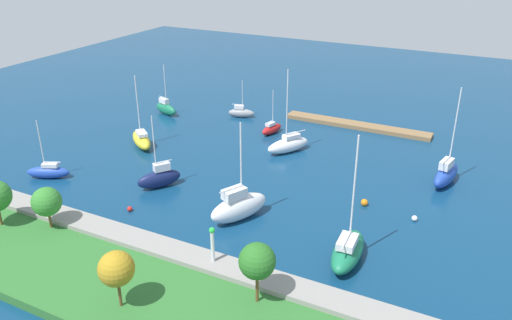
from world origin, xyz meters
TOP-DOWN VIEW (x-y plane):
  - water at (0.00, 0.00)m, footprint 160.00×160.00m
  - pier_dock at (-7.53, -14.79)m, footprint 24.58×2.64m
  - breakwater at (0.00, 30.51)m, footprint 73.29×2.96m
  - shoreline_park at (0.00, 36.09)m, footprint 45.43×12.95m
  - harbor_beacon at (-6.92, 30.51)m, footprint 0.56×0.56m
  - park_tree_midwest at (12.35, 32.56)m, footprint 3.17×3.17m
  - park_tree_mideast at (-13.01, 33.22)m, footprint 3.19×3.19m
  - park_tree_west at (-2.83, 39.03)m, footprint 3.09×3.09m
  - sailboat_white_near_pier at (-4.17, 20.40)m, footprint 5.46×7.85m
  - sailboat_green_far_north at (24.94, -5.66)m, footprint 5.56×3.10m
  - sailboat_blue_lone_north at (-23.98, 0.48)m, footprint 3.24×7.17m
  - sailboat_yellow_west_end at (19.43, 8.17)m, footprint 6.87×6.11m
  - sailboat_navy_inner_mooring at (8.76, 17.97)m, footprint 4.63×5.70m
  - sailboat_red_far_south at (3.98, -5.70)m, footprint 2.47×4.77m
  - sailboat_gray_east_end at (12.16, -10.40)m, footprint 4.85×2.79m
  - sailboat_white_mid_basin at (-1.44, 0.01)m, footprint 5.50×7.15m
  - sailboat_green_lone_south at (-17.83, 22.72)m, footprint 3.18×7.82m
  - sailboat_blue_center_basin at (23.65, 22.55)m, footprint 5.84×3.93m
  - mooring_buoy_orange at (-16.20, 10.82)m, footprint 0.86×0.86m
  - mooring_buoy_white at (-22.31, 11.69)m, footprint 0.66×0.66m
  - mooring_buoy_red at (8.18, 24.68)m, footprint 0.61×0.61m

SIDE VIEW (x-z plane):
  - water at x=0.00m, z-range 0.00..0.00m
  - mooring_buoy_red at x=8.18m, z-range 0.00..0.61m
  - mooring_buoy_white at x=-22.31m, z-range 0.00..0.66m
  - pier_dock at x=-7.53m, z-range 0.00..0.67m
  - mooring_buoy_orange at x=-16.20m, z-range 0.00..0.86m
  - shoreline_park at x=0.00m, z-range 0.00..0.98m
  - breakwater at x=0.00m, z-range 0.00..1.48m
  - sailboat_red_far_south at x=3.98m, z-range -2.80..4.47m
  - sailboat_gray_east_end at x=12.16m, z-range -2.46..4.22m
  - sailboat_blue_center_basin at x=23.65m, z-range -3.18..5.02m
  - sailboat_yellow_west_end at x=19.43m, z-range -4.39..6.67m
  - sailboat_green_far_north at x=24.94m, z-range -3.37..5.69m
  - sailboat_white_mid_basin at x=-1.44m, z-range -5.11..7.50m
  - sailboat_green_lone_south at x=-17.83m, z-range -5.46..8.04m
  - sailboat_navy_inner_mooring at x=8.76m, z-range -3.58..6.22m
  - sailboat_blue_lone_north at x=-23.98m, z-range -5.00..7.97m
  - sailboat_white_near_pier at x=-4.17m, z-range -4.21..7.51m
  - harbor_beacon at x=-6.92m, z-range 1.76..5.49m
  - park_tree_midwest at x=12.35m, z-range 1.75..6.48m
  - park_tree_west at x=-2.83m, z-range 2.10..7.46m
  - park_tree_mideast at x=-13.01m, z-range 2.24..8.01m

